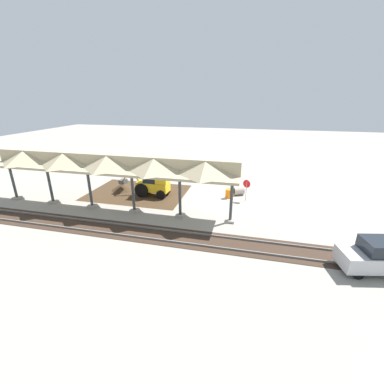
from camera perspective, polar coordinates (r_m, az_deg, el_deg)
ground_plane at (r=24.75m, az=6.76°, el=-2.07°), size 120.00×120.00×0.00m
dirt_work_zone at (r=27.40m, az=-11.94°, el=-0.10°), size 9.87×7.00×0.01m
platform_canopy at (r=22.65m, az=-18.22°, el=6.04°), size 21.98×3.20×4.90m
rail_tracks at (r=18.11m, az=3.73°, el=-10.84°), size 60.00×2.58×0.15m
stop_sign at (r=24.75m, az=12.02°, el=1.32°), size 0.68×0.38×2.10m
backhoe at (r=25.94m, az=-8.93°, el=1.86°), size 5.37×1.87×2.82m
dirt_mound at (r=28.60m, az=-15.10°, el=0.49°), size 4.75×4.75×1.43m
concrete_pipe at (r=26.51m, az=10.32°, el=0.25°), size 1.24×1.16×0.83m
distant_parked_car at (r=18.30m, az=36.25°, el=-11.39°), size 4.48×2.60×1.98m
traffic_barrel at (r=25.48m, az=8.06°, el=-0.37°), size 0.56×0.56×0.90m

